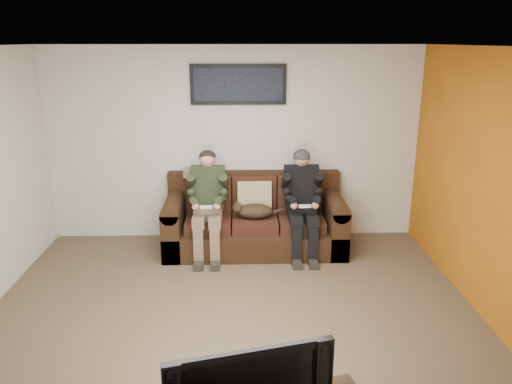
{
  "coord_description": "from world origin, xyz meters",
  "views": [
    {
      "loc": [
        0.1,
        -4.37,
        2.66
      ],
      "look_at": [
        0.27,
        1.2,
        0.95
      ],
      "focal_mm": 35.0,
      "sensor_mm": 36.0,
      "label": 1
    }
  ],
  "objects_px": {
    "person_left": "(208,198)",
    "cat": "(253,211)",
    "framed_poster": "(238,84)",
    "person_right": "(302,196)",
    "sofa": "(255,221)",
    "television": "(246,382)"
  },
  "relations": [
    {
      "from": "sofa",
      "to": "television",
      "type": "distance_m",
      "value": 3.81
    },
    {
      "from": "framed_poster",
      "to": "person_right",
      "type": "bearing_deg",
      "value": -35.9
    },
    {
      "from": "person_right",
      "to": "framed_poster",
      "type": "height_order",
      "value": "framed_poster"
    },
    {
      "from": "person_left",
      "to": "person_right",
      "type": "relative_size",
      "value": 0.99
    },
    {
      "from": "cat",
      "to": "framed_poster",
      "type": "xyz_separation_m",
      "value": [
        -0.18,
        0.57,
        1.54
      ]
    },
    {
      "from": "sofa",
      "to": "person_right",
      "type": "distance_m",
      "value": 0.74
    },
    {
      "from": "person_left",
      "to": "framed_poster",
      "type": "height_order",
      "value": "framed_poster"
    },
    {
      "from": "person_left",
      "to": "cat",
      "type": "distance_m",
      "value": 0.61
    },
    {
      "from": "sofa",
      "to": "person_left",
      "type": "bearing_deg",
      "value": -161.97
    },
    {
      "from": "cat",
      "to": "framed_poster",
      "type": "bearing_deg",
      "value": 107.44
    },
    {
      "from": "person_left",
      "to": "cat",
      "type": "relative_size",
      "value": 2.0
    },
    {
      "from": "person_right",
      "to": "cat",
      "type": "height_order",
      "value": "person_right"
    },
    {
      "from": "person_left",
      "to": "television",
      "type": "height_order",
      "value": "person_left"
    },
    {
      "from": "person_left",
      "to": "framed_poster",
      "type": "xyz_separation_m",
      "value": [
        0.4,
        0.58,
        1.35
      ]
    },
    {
      "from": "sofa",
      "to": "person_left",
      "type": "xyz_separation_m",
      "value": [
        -0.6,
        -0.19,
        0.39
      ]
    },
    {
      "from": "sofa",
      "to": "person_left",
      "type": "height_order",
      "value": "person_left"
    },
    {
      "from": "person_left",
      "to": "framed_poster",
      "type": "bearing_deg",
      "value": 55.46
    },
    {
      "from": "television",
      "to": "sofa",
      "type": "bearing_deg",
      "value": 73.86
    },
    {
      "from": "person_right",
      "to": "television",
      "type": "height_order",
      "value": "person_right"
    },
    {
      "from": "television",
      "to": "person_left",
      "type": "bearing_deg",
      "value": 83.25
    },
    {
      "from": "person_left",
      "to": "person_right",
      "type": "distance_m",
      "value": 1.2
    },
    {
      "from": "cat",
      "to": "television",
      "type": "distance_m",
      "value": 3.6
    }
  ]
}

